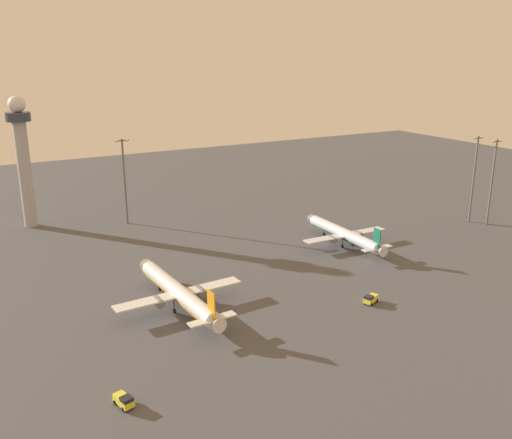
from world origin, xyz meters
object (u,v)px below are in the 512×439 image
Objects in this scene: apron_light_central at (124,177)px; apron_light_east at (492,178)px; cargo_loader at (124,400)px; airplane_far_stand at (179,293)px; baggage_tractor at (371,299)px; apron_light_west at (474,175)px; control_tower at (23,154)px; airplane_terminal_side at (345,234)px.

apron_light_east reaches higher than apron_light_central.
apron_light_east is (142.47, 40.34, 15.79)m from cargo_loader.
airplane_far_stand is at bearing -175.65° from apron_light_east.
apron_light_west is (75.43, 34.77, 16.13)m from baggage_tractor.
control_tower reaches higher than cargo_loader.
control_tower is at bearing 156.27° from apron_light_central.
apron_light_central is at bearing -23.73° from control_tower.
control_tower reaches higher than apron_light_east.
cargo_loader is 110.23m from apron_light_central.
airplane_terminal_side is 1.25× the size of apron_light_central.
airplane_terminal_side is 42.34m from baggage_tractor.
apron_light_west is at bearing 3.83° from airplane_far_stand.
control_tower reaches higher than baggage_tractor.
control_tower is at bearing 141.06° from airplane_terminal_side.
airplane_far_stand is 1.36× the size of apron_light_east.
cargo_loader is (-84.76, -47.62, -2.48)m from airplane_terminal_side.
apron_light_central reaches higher than airplane_terminal_side.
apron_light_central is (-31.83, 93.44, 15.76)m from baggage_tractor.
apron_light_east is at bearing -30.09° from apron_light_central.
control_tower is 1.19× the size of airplane_terminal_side.
apron_light_west is (116.80, 14.35, 13.35)m from airplane_far_stand.
airplane_far_stand is 1.36× the size of apron_light_central.
airplane_terminal_side is at bearing 11.60° from airplane_far_stand.
baggage_tractor is (62.21, -106.80, -24.46)m from control_tower.
control_tower is at bearing 151.23° from apron_light_east.
airplane_terminal_side is 97.25m from cargo_loader.
cargo_loader is at bearing -107.15° from apron_light_central.
baggage_tractor and cargo_loader have the same top height.
baggage_tractor is (-20.76, -36.81, -2.48)m from airplane_terminal_side.
baggage_tractor is 0.15× the size of apron_light_west.
airplane_terminal_side is (82.97, -69.98, -21.97)m from control_tower.
airplane_terminal_side is 8.38× the size of cargo_loader.
airplane_terminal_side is at bearing -47.12° from apron_light_central.
control_tower is at bearing 10.90° from baggage_tractor.
apron_light_west is (137.64, -72.02, -8.33)m from control_tower.
apron_light_central is (32.17, 104.24, 15.76)m from cargo_loader.
apron_light_central is (30.38, -13.36, -8.69)m from control_tower.
airplane_far_stand reaches higher than cargo_loader.
apron_light_east is at bearing -5.98° from airplane_terminal_side.
apron_light_west reaches higher than airplane_terminal_side.
baggage_tractor is at bearing -59.78° from control_tower.
airplane_far_stand is at bearing -97.45° from apron_light_central.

